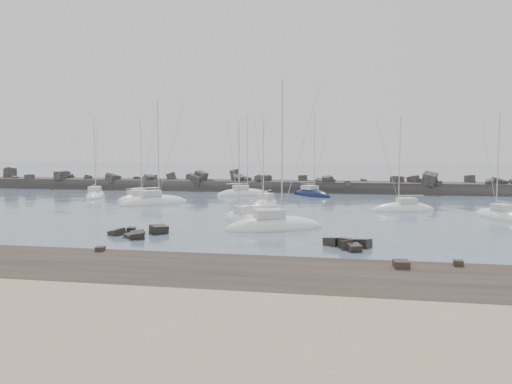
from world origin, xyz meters
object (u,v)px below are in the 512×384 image
at_px(sailboat_4, 243,194).
at_px(sailboat_7, 274,227).
at_px(sailboat_1, 95,196).
at_px(sailboat_9, 403,210).
at_px(sailboat_8, 311,195).
at_px(sailboat_13, 154,203).
at_px(sailboat_5, 242,220).
at_px(sailboat_3, 139,199).
at_px(sailboat_10, 500,217).
at_px(sailboat_6, 265,206).

bearing_deg(sailboat_4, sailboat_7, -73.26).
height_order(sailboat_1, sailboat_9, sailboat_1).
bearing_deg(sailboat_1, sailboat_8, 14.33).
bearing_deg(sailboat_4, sailboat_13, -121.91).
bearing_deg(sailboat_4, sailboat_5, -78.40).
distance_m(sailboat_8, sailboat_9, 21.04).
relative_size(sailboat_4, sailboat_9, 1.10).
bearing_deg(sailboat_3, sailboat_1, 160.94).
distance_m(sailboat_1, sailboat_5, 34.52).
height_order(sailboat_3, sailboat_7, sailboat_7).
relative_size(sailboat_3, sailboat_13, 0.85).
relative_size(sailboat_1, sailboat_8, 0.97).
height_order(sailboat_7, sailboat_10, sailboat_7).
xyz_separation_m(sailboat_6, sailboat_9, (16.99, -0.95, -0.01)).
height_order(sailboat_3, sailboat_8, sailboat_8).
distance_m(sailboat_10, sailboat_13, 42.06).
xyz_separation_m(sailboat_3, sailboat_4, (13.35, 10.06, 0.00)).
bearing_deg(sailboat_5, sailboat_4, 101.60).
height_order(sailboat_4, sailboat_7, sailboat_7).
bearing_deg(sailboat_8, sailboat_1, -165.67).
xyz_separation_m(sailboat_9, sailboat_10, (9.46, -4.74, -0.00)).
height_order(sailboat_3, sailboat_10, sailboat_3).
xyz_separation_m(sailboat_7, sailboat_8, (1.01, 33.45, -0.02)).
bearing_deg(sailboat_8, sailboat_6, -106.29).
height_order(sailboat_7, sailboat_8, sailboat_7).
bearing_deg(sailboat_5, sailboat_1, 142.72).
bearing_deg(sailboat_9, sailboat_1, 168.86).
height_order(sailboat_9, sailboat_10, sailboat_9).
bearing_deg(sailboat_7, sailboat_13, 137.02).
bearing_deg(sailboat_13, sailboat_10, -8.19).
relative_size(sailboat_10, sailboat_13, 0.81).
xyz_separation_m(sailboat_1, sailboat_6, (27.72, -7.85, 0.01)).
distance_m(sailboat_1, sailboat_7, 40.26).
bearing_deg(sailboat_6, sailboat_8, 73.71).
xyz_separation_m(sailboat_1, sailboat_9, (44.71, -8.80, -0.00)).
distance_m(sailboat_7, sailboat_10, 25.54).
distance_m(sailboat_3, sailboat_6, 19.99).
xyz_separation_m(sailboat_3, sailboat_10, (45.81, -10.66, 0.01)).
distance_m(sailboat_5, sailboat_8, 29.62).
relative_size(sailboat_9, sailboat_10, 1.01).
bearing_deg(sailboat_3, sailboat_5, -43.32).
distance_m(sailboat_5, sailboat_10, 27.70).
bearing_deg(sailboat_6, sailboat_9, -3.21).
relative_size(sailboat_4, sailboat_7, 0.90).
relative_size(sailboat_3, sailboat_8, 0.93).
height_order(sailboat_3, sailboat_6, sailboat_3).
bearing_deg(sailboat_4, sailboat_6, -68.16).
height_order(sailboat_1, sailboat_4, sailboat_4).
bearing_deg(sailboat_7, sailboat_5, 132.96).
xyz_separation_m(sailboat_3, sailboat_8, (24.08, 11.18, 0.00)).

